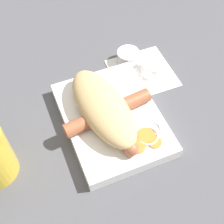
{
  "coord_description": "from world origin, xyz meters",
  "views": [
    {
      "loc": [
        -0.31,
        0.13,
        0.5
      ],
      "look_at": [
        0.0,
        0.0,
        0.04
      ],
      "focal_mm": 50.0,
      "sensor_mm": 36.0,
      "label": 1
    }
  ],
  "objects_px": {
    "bread_roll": "(103,107)",
    "condiment_cup_far": "(128,58)",
    "food_tray": "(112,119)",
    "sausage": "(108,112)",
    "condiment_cup_near": "(152,68)"
  },
  "relations": [
    {
      "from": "food_tray",
      "to": "bread_roll",
      "type": "xyz_separation_m",
      "value": [
        0.01,
        0.01,
        0.04
      ]
    },
    {
      "from": "bread_roll",
      "to": "condiment_cup_near",
      "type": "height_order",
      "value": "bread_roll"
    },
    {
      "from": "condiment_cup_near",
      "to": "food_tray",
      "type": "bearing_deg",
      "value": 124.76
    },
    {
      "from": "bread_roll",
      "to": "sausage",
      "type": "relative_size",
      "value": 1.02
    },
    {
      "from": "sausage",
      "to": "condiment_cup_near",
      "type": "distance_m",
      "value": 0.17
    },
    {
      "from": "condiment_cup_near",
      "to": "condiment_cup_far",
      "type": "bearing_deg",
      "value": 34.76
    },
    {
      "from": "bread_roll",
      "to": "sausage",
      "type": "distance_m",
      "value": 0.01
    },
    {
      "from": "sausage",
      "to": "condiment_cup_far",
      "type": "height_order",
      "value": "sausage"
    },
    {
      "from": "bread_roll",
      "to": "condiment_cup_far",
      "type": "relative_size",
      "value": 4.15
    },
    {
      "from": "food_tray",
      "to": "sausage",
      "type": "xyz_separation_m",
      "value": [
        0.0,
        0.01,
        0.03
      ]
    },
    {
      "from": "bread_roll",
      "to": "condiment_cup_far",
      "type": "height_order",
      "value": "bread_roll"
    },
    {
      "from": "food_tray",
      "to": "condiment_cup_near",
      "type": "distance_m",
      "value": 0.16
    },
    {
      "from": "sausage",
      "to": "condiment_cup_near",
      "type": "bearing_deg",
      "value": -56.91
    },
    {
      "from": "condiment_cup_near",
      "to": "sausage",
      "type": "bearing_deg",
      "value": 123.09
    },
    {
      "from": "bread_roll",
      "to": "sausage",
      "type": "bearing_deg",
      "value": -137.11
    }
  ]
}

